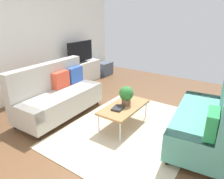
{
  "coord_description": "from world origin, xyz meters",
  "views": [
    {
      "loc": [
        -3.0,
        -1.86,
        2.11
      ],
      "look_at": [
        0.16,
        0.32,
        0.65
      ],
      "focal_mm": 33.06,
      "sensor_mm": 36.0,
      "label": 1
    }
  ],
  "objects": [
    {
      "name": "table_book_0",
      "position": [
        -0.11,
        -0.0,
        0.44
      ],
      "size": [
        0.26,
        0.21,
        0.03
      ],
      "primitive_type": "cube",
      "rotation": [
        0.0,
        0.0,
        0.14
      ],
      "color": "#262626",
      "rests_on": "coffee_table"
    },
    {
      "name": "bottle_0",
      "position": [
        1.15,
        2.42,
        0.71
      ],
      "size": [
        0.04,
        0.04,
        0.14
      ],
      "primitive_type": "cylinder",
      "color": "#3359B2",
      "rests_on": "tv_console"
    },
    {
      "name": "couch_green",
      "position": [
        0.36,
        -1.45,
        0.44
      ],
      "size": [
        1.98,
        1.05,
        1.1
      ],
      "rotation": [
        0.0,
        0.0,
        0.11
      ],
      "color": "teal",
      "rests_on": "ground_plane"
    },
    {
      "name": "coffee_table",
      "position": [
        0.06,
        -0.03,
        0.39
      ],
      "size": [
        1.1,
        0.56,
        0.42
      ],
      "color": "#9E7042",
      "rests_on": "ground_plane"
    },
    {
      "name": "bottle_2",
      "position": [
        1.34,
        2.42,
        0.75
      ],
      "size": [
        0.06,
        0.06,
        0.21
      ],
      "primitive_type": "cylinder",
      "color": "silver",
      "rests_on": "tv_console"
    },
    {
      "name": "wall_far",
      "position": [
        0.0,
        2.8,
        1.45
      ],
      "size": [
        6.4,
        0.12,
        2.9
      ],
      "primitive_type": "cube",
      "color": "white",
      "rests_on": "ground_plane"
    },
    {
      "name": "storage_trunk",
      "position": [
        2.66,
        2.36,
        0.22
      ],
      "size": [
        0.52,
        0.4,
        0.44
      ],
      "primitive_type": "cube",
      "color": "#4C5666",
      "rests_on": "ground_plane"
    },
    {
      "name": "tv",
      "position": [
        1.56,
        2.44,
        0.95
      ],
      "size": [
        1.0,
        0.2,
        0.64
      ],
      "color": "black",
      "rests_on": "tv_console"
    },
    {
      "name": "area_rug",
      "position": [
        0.01,
        -0.23,
        0.01
      ],
      "size": [
        2.9,
        2.2,
        0.01
      ],
      "primitive_type": "cube",
      "color": "beige",
      "rests_on": "ground_plane"
    },
    {
      "name": "tv_console",
      "position": [
        1.56,
        2.46,
        0.32
      ],
      "size": [
        1.4,
        0.44,
        0.64
      ],
      "primitive_type": "cube",
      "color": "silver",
      "rests_on": "ground_plane"
    },
    {
      "name": "bottle_1",
      "position": [
        1.24,
        2.42,
        0.72
      ],
      "size": [
        0.04,
        0.04,
        0.17
      ],
      "primitive_type": "cylinder",
      "color": "#3F8C4C",
      "rests_on": "tv_console"
    },
    {
      "name": "ground_plane",
      "position": [
        0.0,
        0.0,
        0.0
      ],
      "size": [
        7.68,
        7.68,
        0.0
      ],
      "primitive_type": "plane",
      "color": "brown"
    },
    {
      "name": "potted_plant",
      "position": [
        0.15,
        -0.02,
        0.62
      ],
      "size": [
        0.28,
        0.28,
        0.37
      ],
      "color": "brown",
      "rests_on": "coffee_table"
    },
    {
      "name": "couch_beige",
      "position": [
        -0.32,
        1.39,
        0.45
      ],
      "size": [
        1.93,
        0.92,
        1.1
      ],
      "rotation": [
        0.0,
        0.0,
        3.18
      ],
      "color": "#B2ADA3",
      "rests_on": "ground_plane"
    },
    {
      "name": "vase_0",
      "position": [
        0.98,
        2.51,
        0.72
      ],
      "size": [
        0.12,
        0.12,
        0.17
      ],
      "primitive_type": "cylinder",
      "color": "silver",
      "rests_on": "tv_console"
    }
  ]
}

